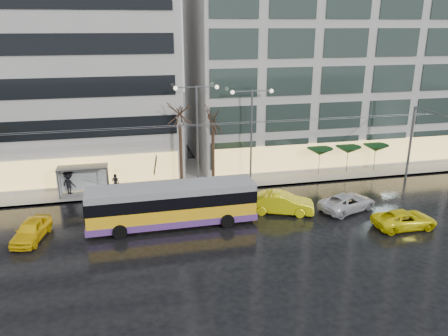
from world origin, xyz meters
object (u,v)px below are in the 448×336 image
object	(u,v)px
street_lamp_near	(197,122)
taxi_a	(31,230)
trolleybus	(172,206)
bus_shelter	(79,174)

from	to	relation	value
street_lamp_near	taxi_a	distance (m)	16.11
taxi_a	trolleybus	bearing A→B (deg)	13.37
bus_shelter	street_lamp_near	distance (m)	11.14
bus_shelter	street_lamp_near	world-z (taller)	street_lamp_near
trolleybus	bus_shelter	distance (m)	10.56
trolleybus	street_lamp_near	bearing A→B (deg)	67.80
trolleybus	taxi_a	bearing A→B (deg)	-179.18
trolleybus	street_lamp_near	size ratio (longest dim) A/B	1.36
bus_shelter	trolleybus	bearing A→B (deg)	-47.12
trolleybus	bus_shelter	bearing A→B (deg)	132.88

